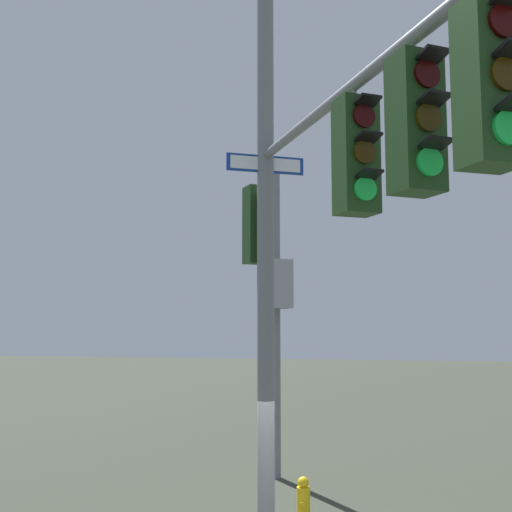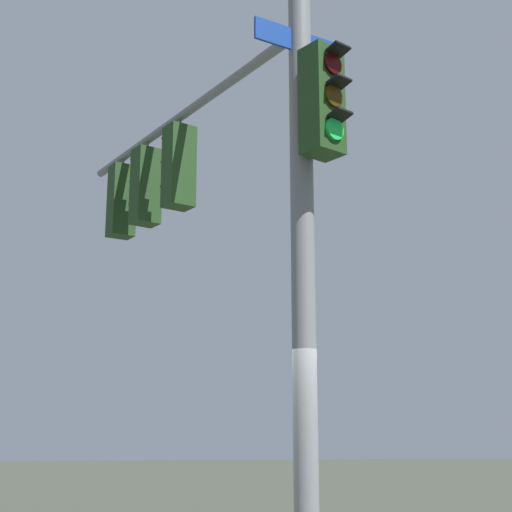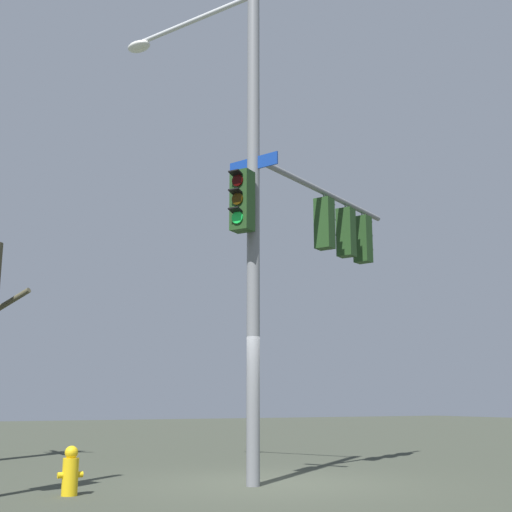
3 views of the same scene
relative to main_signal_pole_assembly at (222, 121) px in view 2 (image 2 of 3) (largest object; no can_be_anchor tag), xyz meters
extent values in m
cylinder|color=slate|center=(-1.07, -0.71, -0.50)|extent=(0.23, 0.23, 9.45)
cylinder|color=slate|center=(1.29, 0.48, 0.58)|extent=(4.77, 2.49, 0.12)
cube|color=#1E3D19|center=(1.25, 0.46, -0.12)|extent=(0.43, 0.46, 1.10)
cylinder|color=#2F0403|center=(1.40, 0.54, 0.22)|extent=(0.13, 0.21, 0.22)
cube|color=black|center=(1.47, 0.57, 0.34)|extent=(0.24, 0.26, 0.06)
cylinder|color=#352504|center=(1.40, 0.54, -0.12)|extent=(0.13, 0.21, 0.22)
cube|color=black|center=(1.47, 0.57, 0.00)|extent=(0.24, 0.26, 0.06)
cylinder|color=#19D147|center=(1.40, 0.54, -0.46)|extent=(0.13, 0.21, 0.22)
cube|color=black|center=(1.47, 0.57, -0.34)|extent=(0.24, 0.26, 0.06)
cylinder|color=slate|center=(1.25, 0.46, 0.51)|extent=(0.04, 0.04, 0.15)
cube|color=#1E3D19|center=(2.12, 0.90, -0.12)|extent=(0.44, 0.46, 1.10)
cylinder|color=#2F0403|center=(2.27, 0.98, 0.22)|extent=(0.13, 0.21, 0.22)
cube|color=black|center=(2.33, 1.01, 0.34)|extent=(0.24, 0.26, 0.06)
cylinder|color=#352504|center=(2.27, 0.98, -0.12)|extent=(0.13, 0.21, 0.22)
cube|color=black|center=(2.33, 1.01, 0.00)|extent=(0.24, 0.26, 0.06)
cylinder|color=#19D147|center=(2.27, 0.98, -0.46)|extent=(0.13, 0.21, 0.22)
cube|color=black|center=(2.33, 1.01, -0.34)|extent=(0.24, 0.26, 0.06)
cylinder|color=slate|center=(2.12, 0.90, 0.51)|extent=(0.04, 0.04, 0.15)
cube|color=#1E3D19|center=(2.86, 1.27, -0.12)|extent=(0.42, 0.45, 1.10)
cylinder|color=#2F0403|center=(3.01, 1.34, 0.22)|extent=(0.12, 0.21, 0.22)
cube|color=black|center=(3.08, 1.37, 0.34)|extent=(0.23, 0.26, 0.06)
cylinder|color=#352504|center=(3.01, 1.34, -0.12)|extent=(0.12, 0.21, 0.22)
cube|color=black|center=(3.08, 1.37, 0.00)|extent=(0.23, 0.26, 0.06)
cylinder|color=#19D147|center=(3.01, 1.34, -0.46)|extent=(0.12, 0.21, 0.22)
cube|color=black|center=(3.08, 1.37, -0.34)|extent=(0.23, 0.26, 0.06)
cylinder|color=slate|center=(2.86, 1.27, 0.51)|extent=(0.04, 0.04, 0.15)
cube|color=#1E3D19|center=(-1.37, -0.87, -0.33)|extent=(0.45, 0.46, 1.10)
cylinder|color=#2F0403|center=(-1.51, -0.95, 0.01)|extent=(0.14, 0.20, 0.22)
cube|color=black|center=(-1.57, -0.99, 0.13)|extent=(0.25, 0.26, 0.06)
cylinder|color=#352504|center=(-1.51, -0.95, -0.33)|extent=(0.14, 0.20, 0.22)
cube|color=black|center=(-1.57, -0.99, -0.21)|extent=(0.25, 0.26, 0.06)
cylinder|color=#19D147|center=(-1.51, -0.95, -0.67)|extent=(0.14, 0.20, 0.22)
cube|color=black|center=(-1.57, -0.99, -0.55)|extent=(0.25, 0.26, 0.06)
cube|color=navy|center=(-1.07, -0.71, 0.47)|extent=(0.49, 1.01, 0.24)
cube|color=white|center=(-1.05, -0.71, 0.47)|extent=(0.43, 0.91, 0.18)
camera|label=1|loc=(6.59, 0.34, -1.59)|focal=40.32mm
camera|label=2|loc=(-7.96, 0.63, -3.47)|focal=52.28mm
camera|label=3|loc=(-6.56, -11.28, -3.81)|focal=47.69mm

